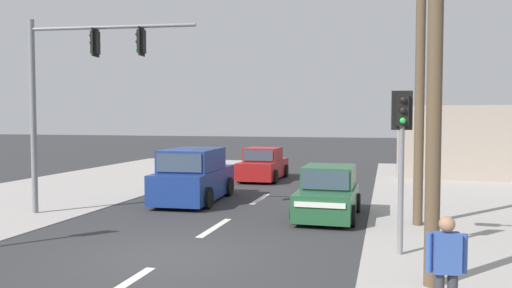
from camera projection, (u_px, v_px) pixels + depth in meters
ground_plane at (168, 257)px, 10.66m from camera, size 140.00×140.00×0.00m
lane_dash_near at (120, 288)px, 8.73m from camera, size 0.20×2.40×0.01m
lane_dash_mid at (215, 227)px, 13.56m from camera, size 0.20×2.40×0.01m
lane_dash_far at (260, 199)px, 18.39m from camera, size 0.20×2.40×0.01m
utility_pole_foreground_right at (427, 10)px, 8.57m from camera, size 3.78×0.47×8.94m
utility_pole_midground_right at (421, 40)px, 13.53m from camera, size 1.80×0.26×9.70m
traffic_signal_mast at (72, 80)px, 15.17m from camera, size 5.27×0.71×6.00m
pedestal_signal_right_kerb at (402, 144)px, 10.68m from camera, size 0.44×0.30×3.56m
hatchback_kerbside_parked at (328, 194)px, 15.00m from camera, size 1.80×3.65×1.53m
suv_receding_far at (194, 177)px, 17.86m from camera, size 2.26×4.63×1.90m
sedan_oncoming_mid at (263, 165)px, 24.21m from camera, size 1.92×4.25×1.56m
pedestrian_at_kerb at (446, 267)px, 6.85m from camera, size 0.55×0.27×1.63m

